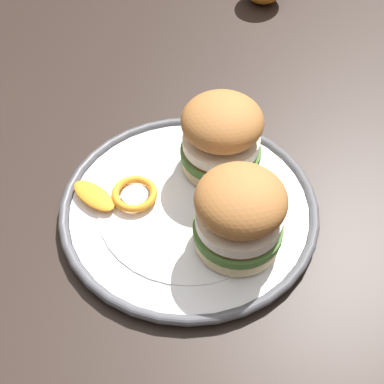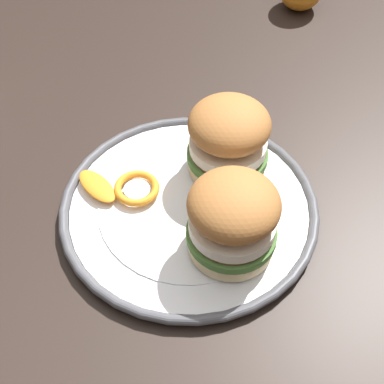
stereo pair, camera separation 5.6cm
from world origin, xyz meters
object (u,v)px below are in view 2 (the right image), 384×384
dining_table (188,234)px  sandwich_half_right (233,218)px  sandwich_half_left (228,139)px  dinner_plate (192,208)px

dining_table → sandwich_half_right: size_ratio=12.49×
sandwich_half_right → dining_table: bearing=114.6°
dining_table → sandwich_half_right: 0.19m
dining_table → sandwich_half_left: (0.05, 0.03, 0.16)m
sandwich_half_left → sandwich_half_right: size_ratio=1.02×
sandwich_half_left → dinner_plate: bearing=-129.6°
dining_table → sandwich_half_right: sandwich_half_right is taller
dining_table → sandwich_half_left: sandwich_half_left is taller
dining_table → sandwich_half_left: bearing=26.7°
sandwich_half_left → sandwich_half_right: 0.12m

